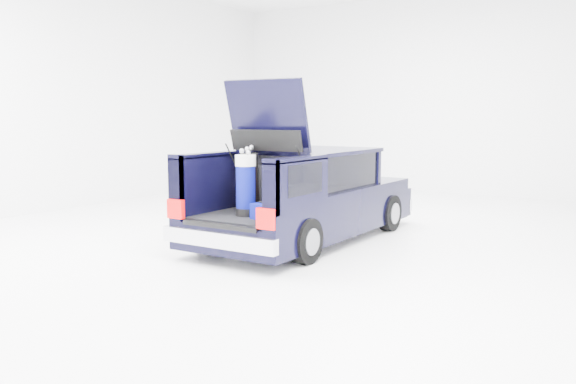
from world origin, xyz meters
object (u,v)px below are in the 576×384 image
Objects in this scene: red_suitcase at (276,196)px; blue_golf_bag at (246,185)px; black_golf_bag at (250,182)px; blue_duffel at (268,212)px; car at (308,197)px.

blue_golf_bag is (-0.23, -0.39, 0.18)m from red_suitcase.
black_golf_bag is at bearing 100.54° from blue_golf_bag.
blue_golf_bag is at bearing -177.90° from blue_duffel.
blue_duffel is at bearing -29.94° from blue_golf_bag.
red_suitcase is 0.56× the size of blue_golf_bag.
black_golf_bag is at bearing 160.04° from blue_duffel.
red_suitcase is at bearing 42.80° from blue_golf_bag.
blue_duffel is at bearing -35.29° from black_golf_bag.
car reaches higher than black_golf_bag.
car is 4.96× the size of black_golf_bag.
black_golf_bag is (-0.40, -0.06, 0.18)m from red_suitcase.
black_golf_bag is 1.89× the size of blue_duffel.
red_suitcase is at bearing 128.48° from blue_duffel.
car is 1.35m from black_golf_bag.
red_suitcase is 0.56× the size of black_golf_bag.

